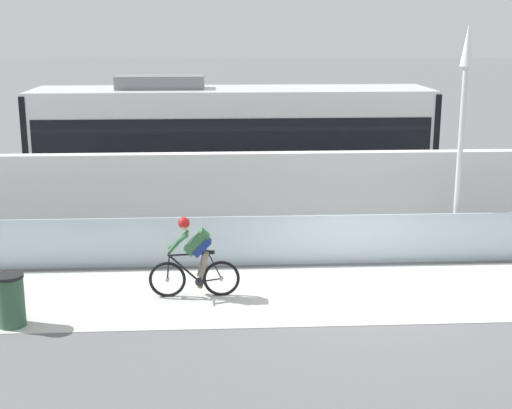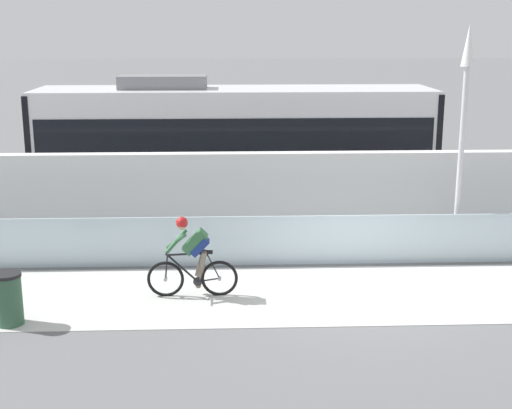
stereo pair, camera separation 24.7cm
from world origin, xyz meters
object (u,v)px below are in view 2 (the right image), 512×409
(tram, at_px, (235,144))
(cyclist_on_bike, at_px, (192,258))
(trash_bin, at_px, (8,299))
(lamp_post_antenna, at_px, (464,114))

(tram, height_order, cyclist_on_bike, tram)
(trash_bin, bearing_deg, tram, 63.25)
(cyclist_on_bike, bearing_deg, tram, 82.52)
(tram, distance_m, cyclist_on_bike, 7.00)
(tram, distance_m, lamp_post_antenna, 6.96)
(cyclist_on_bike, height_order, lamp_post_antenna, lamp_post_antenna)
(tram, bearing_deg, trash_bin, -116.75)
(tram, xyz_separation_m, cyclist_on_bike, (-0.90, -6.85, -1.11))
(cyclist_on_bike, distance_m, trash_bin, 3.43)
(lamp_post_antenna, height_order, trash_bin, lamp_post_antenna)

